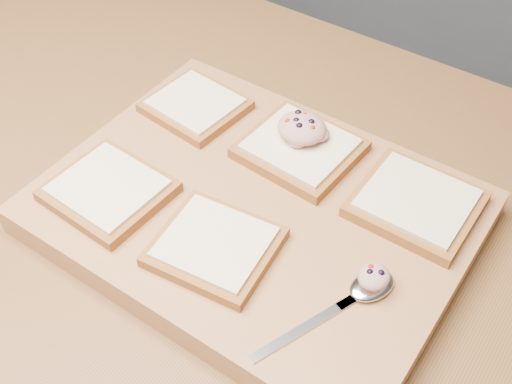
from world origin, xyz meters
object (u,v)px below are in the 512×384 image
(tuna_salad_dollop, at_px, (302,128))
(spoon, at_px, (362,291))
(bread_far_center, at_px, (300,148))
(cutting_board, at_px, (256,212))

(tuna_salad_dollop, bearing_deg, spoon, -42.21)
(spoon, bearing_deg, bread_far_center, 138.88)
(cutting_board, height_order, spoon, spoon)
(cutting_board, relative_size, tuna_salad_dollop, 7.84)
(tuna_salad_dollop, distance_m, spoon, 0.23)
(cutting_board, bearing_deg, tuna_salad_dollop, 93.19)
(tuna_salad_dollop, relative_size, spoon, 0.36)
(cutting_board, xyz_separation_m, tuna_salad_dollop, (-0.01, 0.11, 0.05))
(cutting_board, distance_m, bread_far_center, 0.10)
(tuna_salad_dollop, bearing_deg, cutting_board, -86.81)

